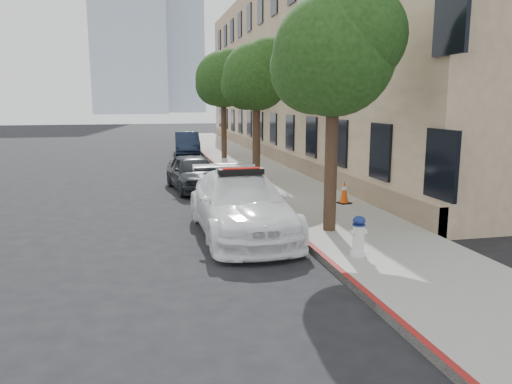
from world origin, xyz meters
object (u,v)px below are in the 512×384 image
at_px(police_car, 241,204).
at_px(parked_car_mid, 193,173).
at_px(parked_car_far, 187,143).
at_px(traffic_cone, 344,192).
at_px(fire_hydrant, 359,236).

relative_size(police_car, parked_car_mid, 1.35).
bearing_deg(parked_car_far, parked_car_mid, -91.17).
bearing_deg(parked_car_mid, traffic_cone, -51.49).
distance_m(parked_car_far, traffic_cone, 17.16).
distance_m(parked_car_mid, fire_hydrant, 9.38).
xyz_separation_m(parked_car_far, traffic_cone, (3.28, -16.84, -0.18)).
bearing_deg(police_car, parked_car_far, 88.12).
bearing_deg(traffic_cone, fire_hydrant, -109.54).
bearing_deg(parked_car_mid, fire_hydrant, -81.92).
relative_size(police_car, fire_hydrant, 6.32).
bearing_deg(fire_hydrant, parked_car_far, 95.29).
bearing_deg(traffic_cone, police_car, -147.88).
xyz_separation_m(parked_car_mid, traffic_cone, (4.16, -4.12, -0.16)).
distance_m(police_car, fire_hydrant, 3.27).
bearing_deg(police_car, fire_hydrant, -55.72).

